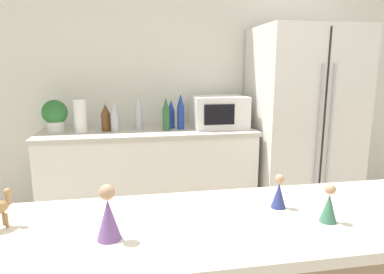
{
  "coord_description": "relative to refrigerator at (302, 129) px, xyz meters",
  "views": [
    {
      "loc": [
        -0.4,
        -0.55,
        1.47
      ],
      "look_at": [
        -0.04,
        1.43,
        1.06
      ],
      "focal_mm": 32.0,
      "sensor_mm": 36.0,
      "label": 1
    }
  ],
  "objects": [
    {
      "name": "wise_man_figurine_blue",
      "position": [
        -1.62,
        -1.9,
        0.13
      ],
      "size": [
        0.07,
        0.07,
        0.17
      ],
      "color": "#6B4784",
      "rests_on": "bar_counter"
    },
    {
      "name": "back_bottle_3",
      "position": [
        -1.19,
        0.12,
        0.15
      ],
      "size": [
        0.06,
        0.06,
        0.26
      ],
      "color": "navy",
      "rests_on": "back_counter"
    },
    {
      "name": "potted_plant",
      "position": [
        -2.17,
        0.12,
        0.17
      ],
      "size": [
        0.21,
        0.21,
        0.27
      ],
      "color": "silver",
      "rests_on": "back_counter"
    },
    {
      "name": "wise_man_figurine_purple",
      "position": [
        -0.91,
        -1.91,
        0.12
      ],
      "size": [
        0.06,
        0.06,
        0.13
      ],
      "color": "#33664C",
      "rests_on": "bar_counter"
    },
    {
      "name": "back_bottle_4",
      "position": [
        -1.25,
        0.03,
        0.17
      ],
      "size": [
        0.06,
        0.06,
        0.29
      ],
      "color": "#2D6033",
      "rests_on": "back_counter"
    },
    {
      "name": "wise_man_figurine_crimson",
      "position": [
        -1.03,
        -1.77,
        0.11
      ],
      "size": [
        0.05,
        0.05,
        0.13
      ],
      "color": "navy",
      "rests_on": "bar_counter"
    },
    {
      "name": "microwave",
      "position": [
        -0.76,
        0.1,
        0.17
      ],
      "size": [
        0.48,
        0.37,
        0.28
      ],
      "color": "white",
      "rests_on": "back_counter"
    },
    {
      "name": "wall_back",
      "position": [
        -1.15,
        0.41,
        0.37
      ],
      "size": [
        8.0,
        0.06,
        2.55
      ],
      "color": "silver",
      "rests_on": "ground_plane"
    },
    {
      "name": "back_counter",
      "position": [
        -1.4,
        0.08,
        -0.44
      ],
      "size": [
        1.84,
        0.63,
        0.94
      ],
      "color": "white",
      "rests_on": "ground_plane"
    },
    {
      "name": "paper_towel_roll",
      "position": [
        -1.96,
        0.06,
        0.16
      ],
      "size": [
        0.1,
        0.1,
        0.27
      ],
      "color": "white",
      "rests_on": "back_counter"
    },
    {
      "name": "refrigerator",
      "position": [
        0.0,
        0.0,
        0.0
      ],
      "size": [
        0.89,
        0.74,
        1.82
      ],
      "color": "silver",
      "rests_on": "ground_plane"
    },
    {
      "name": "back_bottle_2",
      "position": [
        -1.12,
        0.06,
        0.18
      ],
      "size": [
        0.06,
        0.06,
        0.32
      ],
      "color": "navy",
      "rests_on": "back_counter"
    },
    {
      "name": "back_bottle_0",
      "position": [
        -1.48,
        0.1,
        0.18
      ],
      "size": [
        0.07,
        0.07,
        0.31
      ],
      "color": "#B2B7BC",
      "rests_on": "back_counter"
    },
    {
      "name": "back_bottle_5",
      "position": [
        -1.76,
        0.09,
        0.14
      ],
      "size": [
        0.08,
        0.08,
        0.24
      ],
      "color": "brown",
      "rests_on": "back_counter"
    },
    {
      "name": "back_bottle_1",
      "position": [
        -1.68,
        0.04,
        0.16
      ],
      "size": [
        0.06,
        0.06,
        0.28
      ],
      "color": "#B2B7BC",
      "rests_on": "back_counter"
    }
  ]
}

